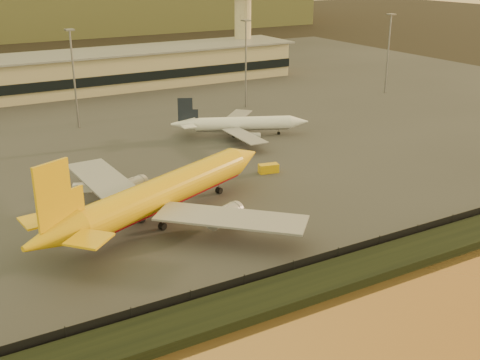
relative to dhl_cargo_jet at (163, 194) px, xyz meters
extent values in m
plane|color=black|center=(14.23, -13.79, -5.06)|extent=(900.00, 900.00, 0.00)
cube|color=black|center=(14.23, -30.79, -4.36)|extent=(320.00, 7.00, 1.40)
cube|color=#2D2D2D|center=(14.23, 81.21, -4.96)|extent=(320.00, 220.00, 0.20)
cube|color=black|center=(14.23, -26.79, -3.76)|extent=(300.00, 0.05, 2.20)
cube|color=tan|center=(14.23, 111.21, 1.14)|extent=(160.00, 22.00, 12.00)
cube|color=black|center=(14.23, 100.01, 0.14)|extent=(160.00, 0.60, 3.00)
cube|color=gray|center=(14.23, 111.21, 7.44)|extent=(164.00, 24.00, 0.60)
cylinder|color=tan|center=(84.23, 117.21, 10.14)|extent=(6.40, 6.40, 30.00)
cylinder|color=slate|center=(4.23, 66.21, 7.64)|extent=(0.50, 0.50, 25.00)
cube|color=slate|center=(4.23, 66.21, 20.34)|extent=(2.20, 2.20, 0.40)
cylinder|color=slate|center=(54.23, 64.21, 7.64)|extent=(0.50, 0.50, 25.00)
cube|color=slate|center=(54.23, 64.21, 20.34)|extent=(2.20, 2.20, 0.40)
cylinder|color=slate|center=(104.23, 58.21, 7.64)|extent=(0.50, 0.50, 25.00)
cube|color=slate|center=(104.23, 58.21, 20.34)|extent=(2.20, 2.20, 0.40)
cylinder|color=#DAA30B|center=(0.91, 0.40, 0.29)|extent=(36.57, 20.11, 5.43)
cylinder|color=red|center=(0.91, 0.40, -0.66)|extent=(35.14, 18.60, 4.23)
cone|color=#DAA30B|center=(21.44, 9.45, 0.29)|extent=(8.87, 7.91, 5.43)
cone|color=#DAA30B|center=(-20.58, -9.07, 0.70)|extent=(10.78, 8.75, 5.43)
cube|color=#DAA30B|center=(-19.63, -8.65, 6.67)|extent=(5.43, 2.71, 9.50)
cube|color=#DAA30B|center=(-20.86, -3.26, 1.11)|extent=(5.71, 5.65, 0.33)
cube|color=#DAA30B|center=(-16.48, -13.19, 1.11)|extent=(7.33, 7.32, 0.33)
cube|color=gray|center=(-5.87, 13.21, -0.66)|extent=(8.03, 23.70, 0.33)
cylinder|color=gray|center=(-2.07, 11.04, -2.15)|extent=(6.93, 5.26, 2.98)
cube|color=gray|center=(5.78, -13.25, -0.66)|extent=(21.92, 21.61, 0.33)
cylinder|color=gray|center=(6.75, -8.97, -2.15)|extent=(6.93, 5.26, 2.98)
cylinder|color=black|center=(14.04, 6.19, -4.26)|extent=(1.48, 1.35, 1.19)
cylinder|color=slate|center=(14.04, 6.19, -3.64)|extent=(0.21, 0.21, 2.44)
cylinder|color=black|center=(-1.69, -3.41, -4.26)|extent=(1.48, 1.35, 1.19)
cylinder|color=slate|center=(-1.69, -3.41, -3.64)|extent=(0.21, 0.21, 2.44)
cylinder|color=black|center=(-3.66, 1.06, -4.26)|extent=(1.48, 1.35, 1.19)
cylinder|color=slate|center=(-3.66, 1.06, -3.64)|extent=(0.21, 0.21, 2.44)
cylinder|color=white|center=(37.94, 38.03, -1.71)|extent=(23.21, 12.76, 3.32)
cylinder|color=gray|center=(37.94, 38.03, -2.29)|extent=(22.30, 11.82, 2.59)
cone|color=white|center=(50.99, 32.23, -1.71)|extent=(5.60, 4.93, 3.32)
cone|color=white|center=(24.28, 44.11, -1.46)|extent=(6.81, 5.47, 3.32)
cube|color=black|center=(24.89, 43.84, 2.20)|extent=(3.45, 1.73, 5.81)
cube|color=white|center=(26.84, 46.61, -1.21)|extent=(4.58, 4.57, 0.20)
cube|color=white|center=(24.14, 40.53, -1.21)|extent=(3.63, 3.49, 0.20)
cube|color=gray|center=(41.05, 46.65, -2.29)|extent=(13.98, 13.74, 0.20)
cylinder|color=gray|center=(41.65, 43.93, -3.20)|extent=(4.39, 3.29, 1.83)
cube|color=gray|center=(33.62, 29.95, -2.29)|extent=(5.17, 15.10, 0.20)
cylinder|color=gray|center=(36.05, 31.33, -3.20)|extent=(4.39, 3.29, 1.83)
cylinder|color=black|center=(46.29, 34.32, -4.50)|extent=(0.90, 0.83, 0.73)
cylinder|color=slate|center=(46.29, 34.32, -4.11)|extent=(0.17, 0.17, 1.50)
cylinder|color=black|center=(35.06, 37.68, -4.50)|extent=(0.90, 0.83, 0.73)
cylinder|color=slate|center=(35.06, 37.68, -4.11)|extent=(0.17, 0.17, 1.50)
cylinder|color=black|center=(36.27, 40.41, -4.50)|extent=(0.90, 0.83, 0.73)
cylinder|color=slate|center=(36.27, 40.41, -4.11)|extent=(0.17, 0.17, 1.50)
cube|color=#DAA30B|center=(28.52, 11.37, -3.94)|extent=(4.41, 2.66, 1.85)
cube|color=white|center=(-8.14, 20.18, -4.07)|extent=(3.84, 2.77, 1.58)
camera|label=1|loc=(-35.81, -87.86, 37.40)|focal=45.00mm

